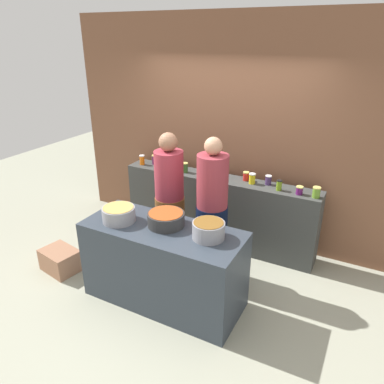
{
  "coord_description": "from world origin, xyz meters",
  "views": [
    {
      "loc": [
        1.81,
        -3.07,
        2.72
      ],
      "look_at": [
        0.0,
        0.35,
        1.05
      ],
      "focal_mm": 34.29,
      "sensor_mm": 36.0,
      "label": 1
    }
  ],
  "objects_px": {
    "preserve_jar_9": "(299,190)",
    "cooking_pot_center": "(166,219)",
    "preserve_jar_3": "(185,168)",
    "cook_in_cap": "(212,220)",
    "preserve_jar_5": "(246,176)",
    "preserve_jar_7": "(268,180)",
    "cook_with_tongs": "(170,209)",
    "cooking_pot_right": "(208,230)",
    "preserve_jar_6": "(252,179)",
    "preserve_jar_2": "(163,164)",
    "preserve_jar_0": "(142,160)",
    "preserve_jar_4": "(213,173)",
    "preserve_jar_10": "(316,192)",
    "bread_crate": "(60,260)",
    "cooking_pot_left": "(119,214)",
    "preserve_jar_8": "(279,185)",
    "preserve_jar_1": "(154,160)"
  },
  "relations": [
    {
      "from": "preserve_jar_9",
      "to": "cooking_pot_center",
      "type": "xyz_separation_m",
      "value": [
        -1.08,
        -1.26,
        -0.06
      ]
    },
    {
      "from": "preserve_jar_3",
      "to": "cook_in_cap",
      "type": "relative_size",
      "value": 0.08
    },
    {
      "from": "cook_in_cap",
      "to": "preserve_jar_5",
      "type": "bearing_deg",
      "value": 85.64
    },
    {
      "from": "preserve_jar_7",
      "to": "cook_with_tongs",
      "type": "bearing_deg",
      "value": -138.58
    },
    {
      "from": "cooking_pot_right",
      "to": "cook_with_tongs",
      "type": "distance_m",
      "value": 1.0
    },
    {
      "from": "cooking_pot_right",
      "to": "preserve_jar_6",
      "type": "bearing_deg",
      "value": 91.43
    },
    {
      "from": "cooking_pot_right",
      "to": "preserve_jar_2",
      "type": "bearing_deg",
      "value": 135.34
    },
    {
      "from": "preserve_jar_3",
      "to": "preserve_jar_9",
      "type": "height_order",
      "value": "preserve_jar_3"
    },
    {
      "from": "preserve_jar_0",
      "to": "cook_with_tongs",
      "type": "height_order",
      "value": "cook_with_tongs"
    },
    {
      "from": "preserve_jar_4",
      "to": "preserve_jar_0",
      "type": "bearing_deg",
      "value": -179.5
    },
    {
      "from": "preserve_jar_3",
      "to": "preserve_jar_10",
      "type": "relative_size",
      "value": 1.05
    },
    {
      "from": "preserve_jar_10",
      "to": "bread_crate",
      "type": "distance_m",
      "value": 3.2
    },
    {
      "from": "preserve_jar_6",
      "to": "cooking_pot_right",
      "type": "relative_size",
      "value": 0.43
    },
    {
      "from": "preserve_jar_2",
      "to": "preserve_jar_7",
      "type": "bearing_deg",
      "value": 2.87
    },
    {
      "from": "preserve_jar_10",
      "to": "bread_crate",
      "type": "bearing_deg",
      "value": -151.43
    },
    {
      "from": "preserve_jar_0",
      "to": "cook_in_cap",
      "type": "xyz_separation_m",
      "value": [
        1.48,
        -0.79,
        -0.25
      ]
    },
    {
      "from": "preserve_jar_9",
      "to": "preserve_jar_7",
      "type": "bearing_deg",
      "value": 163.04
    },
    {
      "from": "cooking_pot_center",
      "to": "cook_with_tongs",
      "type": "bearing_deg",
      "value": 117.48
    },
    {
      "from": "preserve_jar_6",
      "to": "cooking_pot_left",
      "type": "bearing_deg",
      "value": -122.9
    },
    {
      "from": "preserve_jar_6",
      "to": "preserve_jar_7",
      "type": "xyz_separation_m",
      "value": [
        0.19,
        0.06,
        -0.01
      ]
    },
    {
      "from": "preserve_jar_4",
      "to": "preserve_jar_3",
      "type": "bearing_deg",
      "value": -179.33
    },
    {
      "from": "preserve_jar_2",
      "to": "preserve_jar_5",
      "type": "xyz_separation_m",
      "value": [
        1.21,
        0.08,
        0.01
      ]
    },
    {
      "from": "preserve_jar_7",
      "to": "cooking_pot_center",
      "type": "xyz_separation_m",
      "value": [
        -0.66,
        -1.39,
        -0.07
      ]
    },
    {
      "from": "preserve_jar_7",
      "to": "cooking_pot_right",
      "type": "height_order",
      "value": "preserve_jar_7"
    },
    {
      "from": "cooking_pot_left",
      "to": "bread_crate",
      "type": "distance_m",
      "value": 1.26
    },
    {
      "from": "preserve_jar_10",
      "to": "cook_in_cap",
      "type": "relative_size",
      "value": 0.07
    },
    {
      "from": "preserve_jar_8",
      "to": "preserve_jar_10",
      "type": "relative_size",
      "value": 0.99
    },
    {
      "from": "preserve_jar_7",
      "to": "cook_with_tongs",
      "type": "height_order",
      "value": "cook_with_tongs"
    },
    {
      "from": "preserve_jar_7",
      "to": "cooking_pot_left",
      "type": "bearing_deg",
      "value": -126.65
    },
    {
      "from": "preserve_jar_8",
      "to": "cooking_pot_center",
      "type": "distance_m",
      "value": 1.52
    },
    {
      "from": "preserve_jar_0",
      "to": "bread_crate",
      "type": "bearing_deg",
      "value": -99.23
    },
    {
      "from": "bread_crate",
      "to": "cooking_pot_right",
      "type": "bearing_deg",
      "value": 5.51
    },
    {
      "from": "preserve_jar_3",
      "to": "cook_with_tongs",
      "type": "distance_m",
      "value": 0.8
    },
    {
      "from": "preserve_jar_1",
      "to": "cooking_pot_right",
      "type": "height_order",
      "value": "preserve_jar_1"
    },
    {
      "from": "preserve_jar_3",
      "to": "preserve_jar_4",
      "type": "relative_size",
      "value": 1.06
    },
    {
      "from": "preserve_jar_1",
      "to": "preserve_jar_2",
      "type": "height_order",
      "value": "preserve_jar_1"
    },
    {
      "from": "preserve_jar_6",
      "to": "cooking_pot_right",
      "type": "distance_m",
      "value": 1.35
    },
    {
      "from": "preserve_jar_4",
      "to": "preserve_jar_2",
      "type": "bearing_deg",
      "value": 178.6
    },
    {
      "from": "preserve_jar_3",
      "to": "preserve_jar_7",
      "type": "height_order",
      "value": "preserve_jar_3"
    },
    {
      "from": "preserve_jar_7",
      "to": "preserve_jar_4",
      "type": "bearing_deg",
      "value": -172.56
    },
    {
      "from": "cooking_pot_left",
      "to": "cooking_pot_right",
      "type": "height_order",
      "value": "cooking_pot_right"
    },
    {
      "from": "preserve_jar_1",
      "to": "preserve_jar_8",
      "type": "bearing_deg",
      "value": -3.42
    },
    {
      "from": "preserve_jar_10",
      "to": "cooking_pot_left",
      "type": "distance_m",
      "value": 2.25
    },
    {
      "from": "preserve_jar_2",
      "to": "bread_crate",
      "type": "distance_m",
      "value": 1.86
    },
    {
      "from": "preserve_jar_6",
      "to": "cooking_pot_left",
      "type": "distance_m",
      "value": 1.76
    },
    {
      "from": "preserve_jar_4",
      "to": "cook_with_tongs",
      "type": "bearing_deg",
      "value": -106.55
    },
    {
      "from": "cook_with_tongs",
      "to": "preserve_jar_8",
      "type": "bearing_deg",
      "value": 32.72
    },
    {
      "from": "preserve_jar_4",
      "to": "preserve_jar_6",
      "type": "xyz_separation_m",
      "value": [
        0.53,
        0.03,
        0.0
      ]
    },
    {
      "from": "preserve_jar_3",
      "to": "cooking_pot_right",
      "type": "distance_m",
      "value": 1.64
    },
    {
      "from": "preserve_jar_0",
      "to": "preserve_jar_7",
      "type": "bearing_deg",
      "value": 3.24
    }
  ]
}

